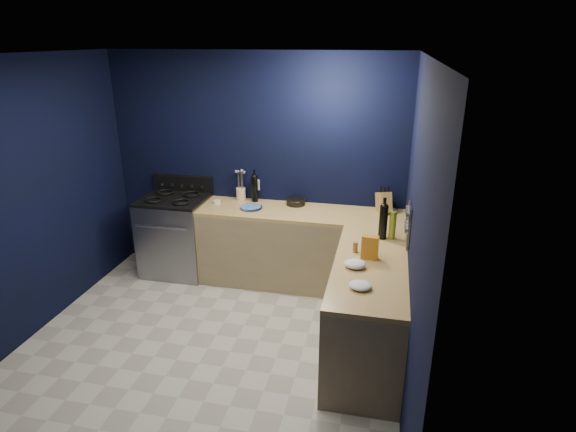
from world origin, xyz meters
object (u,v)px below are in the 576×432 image
(utensil_crock, at_px, (241,194))
(knife_block, at_px, (384,202))
(gas_range, at_px, (176,236))
(crouton_bag, at_px, (370,248))
(plate_stack, at_px, (251,207))

(utensil_crock, relative_size, knife_block, 0.64)
(gas_range, distance_m, knife_block, 2.50)
(knife_block, relative_size, crouton_bag, 1.05)
(crouton_bag, bearing_deg, gas_range, 161.10)
(plate_stack, xyz_separation_m, crouton_bag, (1.39, -1.02, 0.09))
(gas_range, relative_size, crouton_bag, 4.32)
(gas_range, bearing_deg, plate_stack, -1.36)
(plate_stack, height_order, crouton_bag, crouton_bag)
(gas_range, height_order, utensil_crock, utensil_crock)
(plate_stack, height_order, knife_block, knife_block)
(plate_stack, bearing_deg, knife_block, 8.33)
(gas_range, xyz_separation_m, knife_block, (2.43, 0.19, 0.55))
(crouton_bag, bearing_deg, knife_block, 91.00)
(gas_range, bearing_deg, utensil_crock, 19.70)
(gas_range, height_order, crouton_bag, crouton_bag)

